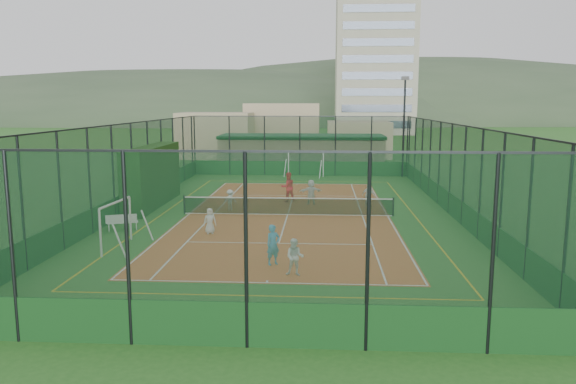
% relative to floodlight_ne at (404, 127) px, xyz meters
% --- Properties ---
extents(ground, '(300.00, 300.00, 0.00)m').
position_rel_floodlight_ne_xyz_m(ground, '(-8.60, -16.60, -4.12)').
color(ground, '#296221').
rests_on(ground, ground).
extents(court_slab, '(11.17, 23.97, 0.01)m').
position_rel_floodlight_ne_xyz_m(court_slab, '(-8.60, -16.60, -4.12)').
color(court_slab, '#C45B2B').
rests_on(court_slab, ground).
extents(tennis_net, '(11.67, 0.12, 1.06)m').
position_rel_floodlight_ne_xyz_m(tennis_net, '(-8.60, -16.60, -3.59)').
color(tennis_net, black).
rests_on(tennis_net, ground).
extents(perimeter_fence, '(18.12, 34.12, 5.00)m').
position_rel_floodlight_ne_xyz_m(perimeter_fence, '(-8.60, -16.60, -1.62)').
color(perimeter_fence, '#10311D').
rests_on(perimeter_fence, ground).
extents(floodlight_ne, '(0.60, 0.26, 8.25)m').
position_rel_floodlight_ne_xyz_m(floodlight_ne, '(0.00, 0.00, 0.00)').
color(floodlight_ne, black).
rests_on(floodlight_ne, ground).
extents(clubhouse, '(15.20, 7.20, 3.15)m').
position_rel_floodlight_ne_xyz_m(clubhouse, '(-8.60, 5.40, -2.55)').
color(clubhouse, tan).
rests_on(clubhouse, ground).
extents(apartment_tower, '(15.00, 12.00, 30.00)m').
position_rel_floodlight_ne_xyz_m(apartment_tower, '(3.40, 65.40, 10.88)').
color(apartment_tower, beige).
rests_on(apartment_tower, ground).
extents(distant_hills, '(200.00, 60.00, 24.00)m').
position_rel_floodlight_ne_xyz_m(distant_hills, '(-8.60, 133.40, -4.12)').
color(distant_hills, '#384C33').
rests_on(distant_hills, ground).
extents(hedge_left, '(1.22, 8.14, 3.56)m').
position_rel_floodlight_ne_xyz_m(hedge_left, '(-16.90, -14.13, -2.34)').
color(hedge_left, black).
rests_on(hedge_left, ground).
extents(white_bench, '(1.51, 0.88, 0.82)m').
position_rel_floodlight_ne_xyz_m(white_bench, '(-16.40, -20.83, -3.71)').
color(white_bench, white).
rests_on(white_bench, ground).
extents(futsal_goal_near, '(3.10, 1.10, 1.96)m').
position_rel_floodlight_ne_xyz_m(futsal_goal_near, '(-15.46, -24.14, -3.14)').
color(futsal_goal_near, white).
rests_on(futsal_goal_near, ground).
extents(futsal_goal_far, '(3.31, 1.79, 2.05)m').
position_rel_floodlight_ne_xyz_m(futsal_goal_far, '(-8.08, -0.06, -3.10)').
color(futsal_goal_far, white).
rests_on(futsal_goal_far, ground).
extents(child_near_left, '(0.67, 0.52, 1.21)m').
position_rel_floodlight_ne_xyz_m(child_near_left, '(-12.00, -21.30, -3.51)').
color(child_near_left, white).
rests_on(child_near_left, court_slab).
extents(child_near_mid, '(0.68, 0.63, 1.55)m').
position_rel_floodlight_ne_xyz_m(child_near_mid, '(-8.57, -26.25, -3.34)').
color(child_near_mid, '#4596C6').
rests_on(child_near_mid, court_slab).
extents(child_near_right, '(0.70, 0.57, 1.35)m').
position_rel_floodlight_ne_xyz_m(child_near_right, '(-7.67, -27.59, -3.44)').
color(child_near_right, white).
rests_on(child_near_right, court_slab).
extents(child_far_left, '(0.79, 0.48, 1.19)m').
position_rel_floodlight_ne_xyz_m(child_far_left, '(-12.00, -15.40, -3.52)').
color(child_far_left, white).
rests_on(child_far_left, court_slab).
extents(child_far_right, '(0.86, 0.66, 1.35)m').
position_rel_floodlight_ne_xyz_m(child_far_right, '(-3.96, -13.88, -3.44)').
color(child_far_right, white).
rests_on(child_far_right, court_slab).
extents(child_far_back, '(1.47, 0.78, 1.51)m').
position_rel_floodlight_ne_xyz_m(child_far_back, '(-7.37, -13.29, -3.36)').
color(child_far_back, silver).
rests_on(child_far_back, court_slab).
extents(coach, '(1.11, 1.00, 1.86)m').
position_rel_floodlight_ne_xyz_m(coach, '(-8.83, -12.54, -3.19)').
color(coach, red).
rests_on(coach, court_slab).
extents(tennis_balls, '(1.48, 1.41, 0.07)m').
position_rel_floodlight_ne_xyz_m(tennis_balls, '(-10.86, -15.15, -4.08)').
color(tennis_balls, '#CCE033').
rests_on(tennis_balls, court_slab).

